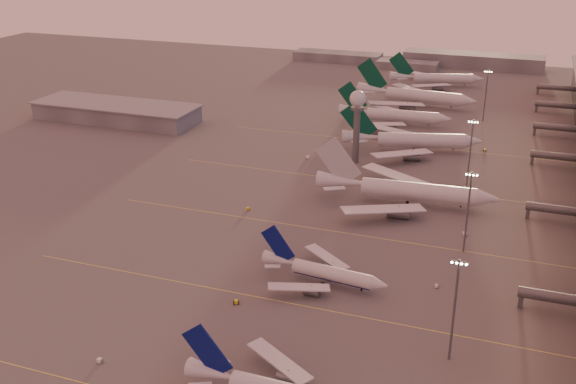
% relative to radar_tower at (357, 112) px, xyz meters
% --- Properties ---
extents(ground, '(700.00, 700.00, 0.00)m').
position_rel_radar_tower_xyz_m(ground, '(-5.00, -120.00, -20.95)').
color(ground, '#585656').
rests_on(ground, ground).
extents(taxiway_markings, '(180.00, 185.25, 0.02)m').
position_rel_radar_tower_xyz_m(taxiway_markings, '(25.00, -64.00, -20.94)').
color(taxiway_markings, '#E8E051').
rests_on(taxiway_markings, ground).
extents(hangar, '(82.00, 27.00, 8.50)m').
position_rel_radar_tower_xyz_m(hangar, '(-125.00, 20.00, -16.63)').
color(hangar, slate).
rests_on(hangar, ground).
extents(radar_tower, '(6.40, 6.40, 31.10)m').
position_rel_radar_tower_xyz_m(radar_tower, '(0.00, 0.00, 0.00)').
color(radar_tower, '#585A5F').
rests_on(radar_tower, ground).
extents(mast_a, '(3.60, 0.56, 25.00)m').
position_rel_radar_tower_xyz_m(mast_a, '(53.00, -120.00, -7.21)').
color(mast_a, '#585A5F').
rests_on(mast_a, ground).
extents(mast_b, '(3.60, 0.56, 25.00)m').
position_rel_radar_tower_xyz_m(mast_b, '(50.00, -65.00, -7.21)').
color(mast_b, '#585A5F').
rests_on(mast_b, ground).
extents(mast_c, '(3.60, 0.56, 25.00)m').
position_rel_radar_tower_xyz_m(mast_c, '(45.00, -10.00, -7.21)').
color(mast_c, '#585A5F').
rests_on(mast_c, ground).
extents(mast_d, '(3.60, 0.56, 25.00)m').
position_rel_radar_tower_xyz_m(mast_d, '(43.00, 80.00, -7.21)').
color(mast_d, '#585A5F').
rests_on(mast_d, ground).
extents(distant_horizon, '(165.00, 37.50, 9.00)m').
position_rel_radar_tower_xyz_m(distant_horizon, '(-2.38, 205.14, -17.06)').
color(distant_horizon, slate).
rests_on(distant_horizon, ground).
extents(narrowbody_mid, '(36.69, 29.16, 14.35)m').
position_rel_radar_tower_xyz_m(narrowbody_mid, '(16.65, -97.40, -18.04)').
color(narrowbody_mid, silver).
rests_on(narrowbody_mid, ground).
extents(widebody_white, '(62.74, 50.14, 22.06)m').
position_rel_radar_tower_xyz_m(widebody_white, '(27.14, -36.13, -17.12)').
color(widebody_white, silver).
rests_on(widebody_white, ground).
extents(greentail_a, '(57.98, 46.23, 21.51)m').
position_rel_radar_tower_xyz_m(greentail_a, '(18.66, 21.33, -17.15)').
color(greentail_a, silver).
rests_on(greentail_a, ground).
extents(greentail_b, '(54.31, 43.78, 19.72)m').
position_rel_radar_tower_xyz_m(greentail_b, '(3.73, 58.48, -17.47)').
color(greentail_b, silver).
rests_on(greentail_b, ground).
extents(greentail_c, '(64.04, 51.51, 23.27)m').
position_rel_radar_tower_xyz_m(greentail_c, '(6.94, 96.82, -16.84)').
color(greentail_c, silver).
rests_on(greentail_c, ground).
extents(greentail_d, '(54.07, 43.10, 20.09)m').
position_rel_radar_tower_xyz_m(greentail_d, '(10.72, 145.65, -17.40)').
color(greentail_d, silver).
rests_on(greentail_d, ground).
extents(gsv_truck_a, '(5.46, 2.69, 2.11)m').
position_rel_radar_tower_xyz_m(gsv_truck_a, '(-19.09, -147.76, -19.87)').
color(gsv_truck_a, white).
rests_on(gsv_truck_a, ground).
extents(gsv_tug_mid, '(3.24, 3.82, 0.94)m').
position_rel_radar_tower_xyz_m(gsv_tug_mid, '(-1.18, -114.90, -20.47)').
color(gsv_tug_mid, yellow).
rests_on(gsv_tug_mid, ground).
extents(gsv_truck_b, '(4.82, 2.26, 1.88)m').
position_rel_radar_tower_xyz_m(gsv_truck_b, '(46.01, -89.20, -19.99)').
color(gsv_truck_b, white).
rests_on(gsv_truck_b, ground).
extents(gsv_truck_c, '(4.58, 5.25, 2.09)m').
position_rel_radar_tower_xyz_m(gsv_truck_c, '(-21.60, -58.69, -19.88)').
color(gsv_truck_c, yellow).
rests_on(gsv_truck_c, ground).
extents(gsv_catering_b, '(5.73, 3.27, 4.44)m').
position_rel_radar_tower_xyz_m(gsv_catering_b, '(49.32, -54.24, -18.73)').
color(gsv_catering_b, white).
rests_on(gsv_catering_b, ground).
extents(gsv_tug_far, '(3.94, 4.15, 1.03)m').
position_rel_radar_tower_xyz_m(gsv_tug_far, '(0.62, -21.05, -20.42)').
color(gsv_tug_far, white).
rests_on(gsv_tug_far, ground).
extents(gsv_truck_d, '(4.15, 6.60, 2.51)m').
position_rel_radar_tower_xyz_m(gsv_truck_d, '(-19.67, -1.73, -19.67)').
color(gsv_truck_d, white).
rests_on(gsv_truck_d, ground).
extents(gsv_tug_hangar, '(3.03, 1.82, 0.87)m').
position_rel_radar_tower_xyz_m(gsv_tug_hangar, '(47.86, 32.61, -20.50)').
color(gsv_tug_hangar, yellow).
rests_on(gsv_tug_hangar, ground).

